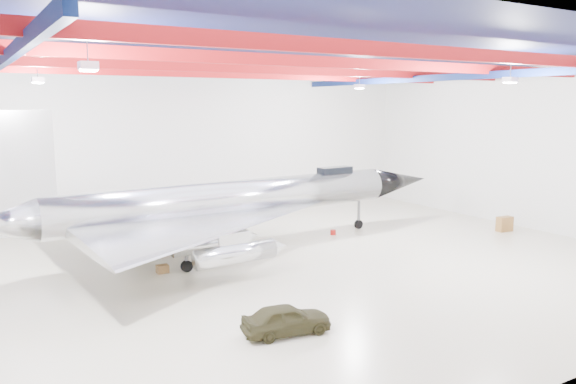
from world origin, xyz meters
TOP-DOWN VIEW (x-y plane):
  - floor at (0.00, 0.00)m, footprint 40.00×40.00m
  - wall_back at (0.00, 15.00)m, footprint 40.00×0.00m
  - wall_right at (20.00, 0.00)m, footprint 0.00×30.00m
  - ceiling at (0.00, 0.00)m, footprint 40.00×40.00m
  - ceiling_structure at (0.00, 0.00)m, footprint 39.50×29.50m
  - jet_aircraft at (0.03, 4.90)m, footprint 30.25×18.27m
  - jeep at (-3.65, -7.41)m, footprint 3.53×1.84m
  - desk at (17.74, -0.19)m, footprint 1.14×0.64m
  - crate_ply at (-5.18, 2.42)m, footprint 0.60×0.48m
  - toolbox_red at (-3.87, 6.01)m, footprint 0.41×0.33m
  - crate_small at (-6.67, 5.87)m, footprint 0.42×0.36m
  - tool_chest at (7.19, 4.89)m, footprint 0.43×0.43m
  - oil_barrel at (-2.40, 6.57)m, footprint 0.51×0.42m
  - spares_box at (0.69, 8.91)m, footprint 0.42×0.42m

SIDE VIEW (x-z plane):
  - floor at x=0.00m, z-range 0.00..0.00m
  - crate_small at x=-6.67m, z-range 0.00..0.25m
  - toolbox_red at x=-3.87m, z-range 0.00..0.28m
  - tool_chest at x=7.19m, z-range 0.00..0.33m
  - oil_barrel at x=-2.40m, z-range 0.00..0.34m
  - spares_box at x=0.69m, z-range 0.00..0.37m
  - crate_ply at x=-5.18m, z-range 0.00..0.41m
  - desk at x=17.74m, z-range 0.00..1.00m
  - jeep at x=-3.65m, z-range 0.00..1.15m
  - jet_aircraft at x=0.03m, z-range -1.42..6.83m
  - wall_back at x=0.00m, z-range -14.50..25.50m
  - wall_right at x=20.00m, z-range -9.50..20.50m
  - ceiling_structure at x=0.00m, z-range 9.79..10.86m
  - ceiling at x=0.00m, z-range 11.00..11.00m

